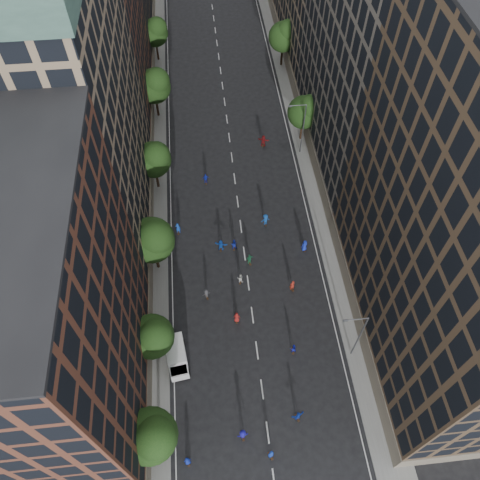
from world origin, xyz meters
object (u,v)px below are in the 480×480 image
(cargo_van, at_px, (177,356))
(skater_2, at_px, (293,349))
(streetlamp_near, at_px, (358,335))
(skater_1, at_px, (271,454))
(streetlamp_far, at_px, (302,126))
(skater_0, at_px, (187,461))

(cargo_van, height_order, skater_2, cargo_van)
(streetlamp_near, relative_size, skater_1, 4.89)
(skater_1, height_order, skater_2, skater_1)
(streetlamp_near, distance_m, cargo_van, 19.82)
(cargo_van, bearing_deg, streetlamp_far, 50.94)
(cargo_van, relative_size, skater_2, 3.27)
(streetlamp_far, relative_size, skater_2, 6.00)
(skater_0, height_order, skater_2, skater_0)
(streetlamp_far, relative_size, skater_1, 4.89)
(cargo_van, bearing_deg, streetlamp_near, -11.17)
(skater_2, bearing_deg, skater_0, 36.76)
(skater_0, height_order, skater_1, skater_1)
(skater_0, relative_size, skater_1, 0.82)
(cargo_van, distance_m, skater_0, 10.75)
(streetlamp_far, distance_m, skater_0, 46.64)
(streetlamp_near, xyz_separation_m, streetlamp_far, (0.00, 33.00, 0.00))
(skater_2, bearing_deg, cargo_van, -4.59)
(skater_0, bearing_deg, streetlamp_far, -126.12)
(cargo_van, distance_m, skater_2, 13.08)
(streetlamp_near, relative_size, streetlamp_far, 1.00)
(streetlamp_far, height_order, cargo_van, streetlamp_far)
(skater_0, distance_m, skater_2, 16.18)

